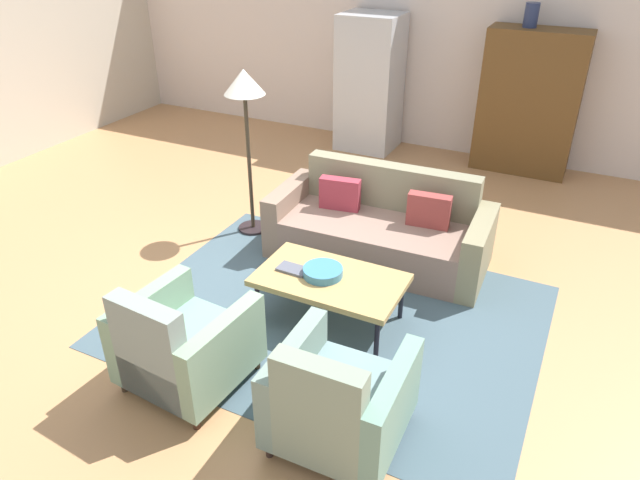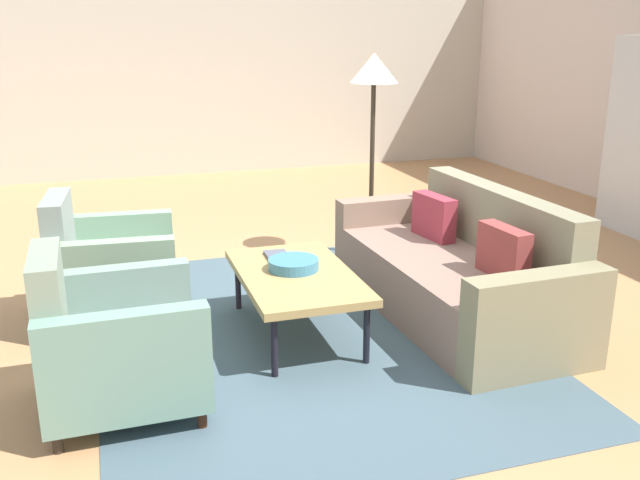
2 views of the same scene
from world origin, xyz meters
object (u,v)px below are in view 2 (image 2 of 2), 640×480
couch (461,273)px  armchair_right (110,348)px  coffee_table (296,278)px  armchair_left (105,272)px  book_stack (278,256)px  fruit_bowl (293,264)px  floor_lamp (374,87)px

couch → armchair_right: size_ratio=2.42×
coffee_table → armchair_left: size_ratio=1.36×
book_stack → coffee_table: bearing=7.0°
armchair_left → armchair_right: (1.21, -0.00, 0.00)m
couch → fruit_bowl: 1.20m
fruit_bowl → floor_lamp: bearing=141.8°
couch → book_stack: bearing=73.4°
coffee_table → book_stack: book_stack is taller
fruit_bowl → book_stack: (-0.26, -0.04, -0.02)m
armchair_left → book_stack: (0.28, 1.13, 0.09)m
fruit_bowl → book_stack: 0.26m
couch → armchair_right: 2.43m
coffee_table → floor_lamp: 2.08m
armchair_right → couch: bearing=103.5°
armchair_left → floor_lamp: 2.63m
book_stack → floor_lamp: size_ratio=0.15×
armchair_left → fruit_bowl: size_ratio=2.69×
armchair_left → book_stack: armchair_left is taller
book_stack → armchair_left: bearing=-104.2°
couch → coffee_table: bearing=88.1°
armchair_left → coffee_table: bearing=67.1°
coffee_table → fruit_bowl: fruit_bowl is taller
fruit_bowl → coffee_table: bearing=0.0°
armchair_right → book_stack: 1.46m
couch → book_stack: size_ratio=8.14×
coffee_table → armchair_left: armchair_left is taller
couch → armchair_right: armchair_right is taller
book_stack → floor_lamp: 1.87m
armchair_right → fruit_bowl: bearing=118.8°
armchair_left → armchair_right: same height
fruit_bowl → armchair_right: bearing=-60.3°
coffee_table → book_stack: (-0.32, -0.04, 0.05)m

